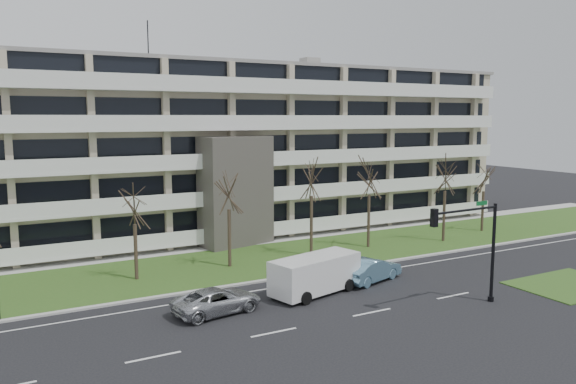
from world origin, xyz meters
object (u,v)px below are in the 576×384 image
blue_sedan (371,270)px  traffic_signal (474,239)px  silver_pickup (217,300)px  white_van (316,271)px

blue_sedan → traffic_signal: size_ratio=0.79×
silver_pickup → white_van: size_ratio=0.80×
silver_pickup → traffic_signal: 14.51m
silver_pickup → traffic_signal: bearing=-122.8°
white_van → silver_pickup: bearing=169.2°
silver_pickup → white_van: white_van is taller
silver_pickup → blue_sedan: 10.93m
white_van → traffic_signal: size_ratio=1.04×
white_van → blue_sedan: bearing=-8.8°
blue_sedan → white_van: 4.46m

